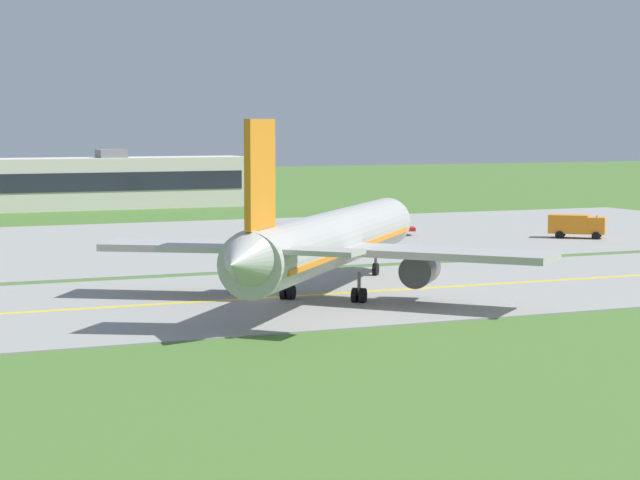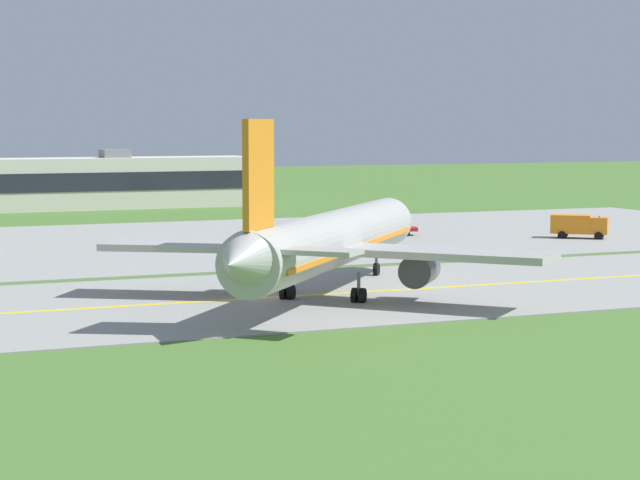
{
  "view_description": "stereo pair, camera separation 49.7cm",
  "coord_description": "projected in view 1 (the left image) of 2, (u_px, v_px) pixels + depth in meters",
  "views": [
    {
      "loc": [
        -30.22,
        -80.33,
        12.44
      ],
      "look_at": [
        4.7,
        0.65,
        4.0
      ],
      "focal_mm": 68.54,
      "sensor_mm": 36.0,
      "label": 1
    },
    {
      "loc": [
        -29.77,
        -80.52,
        12.44
      ],
      "look_at": [
        4.7,
        0.65,
        4.0
      ],
      "focal_mm": 68.54,
      "sensor_mm": 36.0,
      "label": 2
    }
  ],
  "objects": [
    {
      "name": "ground_plane",
      "position": [
        263.0,
        299.0,
        86.52
      ],
      "size": [
        500.0,
        500.0,
        0.0
      ],
      "primitive_type": "plane",
      "color": "#47702D"
    },
    {
      "name": "terminal_building",
      "position": [
        20.0,
        185.0,
        174.22
      ],
      "size": [
        66.97,
        8.6,
        8.65
      ],
      "color": "beige",
      "rests_on": "ground"
    },
    {
      "name": "airplane_lead",
      "position": [
        329.0,
        241.0,
        86.29
      ],
      "size": [
        29.56,
        32.82,
        12.7
      ],
      "color": "#ADADA8",
      "rests_on": "ground"
    },
    {
      "name": "taxiway_strip",
      "position": [
        263.0,
        299.0,
        86.52
      ],
      "size": [
        240.0,
        28.0,
        0.1
      ],
      "primitive_type": "cube",
      "color": "gray",
      "rests_on": "ground"
    },
    {
      "name": "service_truck_baggage",
      "position": [
        576.0,
        225.0,
        131.69
      ],
      "size": [
        5.89,
        5.46,
        2.6
      ],
      "color": "orange",
      "rests_on": "ground"
    },
    {
      "name": "service_truck_fuel",
      "position": [
        376.0,
        226.0,
        134.9
      ],
      "size": [
        6.71,
        4.15,
        2.59
      ],
      "color": "red",
      "rests_on": "ground"
    },
    {
      "name": "taxiway_centreline",
      "position": [
        263.0,
        298.0,
        86.51
      ],
      "size": [
        220.0,
        0.6,
        0.01
      ],
      "primitive_type": "cube",
      "color": "yellow",
      "rests_on": "taxiway_strip"
    },
    {
      "name": "apron_pad",
      "position": [
        211.0,
        241.0,
        128.85
      ],
      "size": [
        140.0,
        52.0,
        0.1
      ],
      "primitive_type": "cube",
      "color": "gray",
      "rests_on": "ground"
    }
  ]
}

